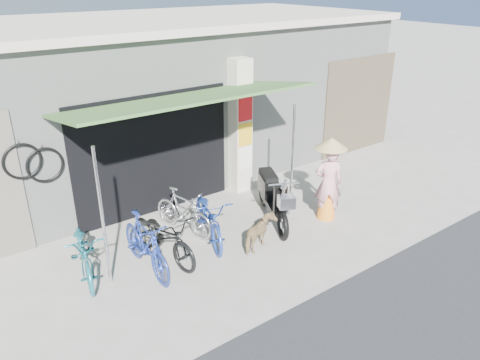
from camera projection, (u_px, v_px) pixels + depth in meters
ground at (280, 244)px, 8.71m from camera, size 80.00×80.00×0.00m
bicycle_shop at (150, 94)px, 11.71m from camera, size 12.30×5.30×3.66m
shop_pillar at (240, 127)px, 10.36m from camera, size 0.42×0.44×3.00m
awning at (188, 101)px, 8.40m from camera, size 4.60×1.88×2.72m
neighbour_right at (358, 105)px, 12.79m from camera, size 2.60×0.06×2.60m
bike_teal at (84, 252)px, 7.65m from camera, size 0.92×1.79×0.89m
bike_blue at (146, 245)px, 7.74m from camera, size 0.50×1.68×1.01m
bike_black at (164, 236)px, 8.09m from camera, size 0.87×1.79×0.90m
bike_silver at (183, 211)px, 8.94m from camera, size 0.77×1.55×0.90m
bike_navy at (209, 217)px, 8.69m from camera, size 1.17×1.91×0.95m
street_dog at (260, 234)px, 8.43m from camera, size 0.83×0.62×0.64m
moped at (272, 197)px, 9.35m from camera, size 1.03×1.91×1.15m
nun at (329, 179)px, 9.31m from camera, size 0.68×0.64×1.73m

